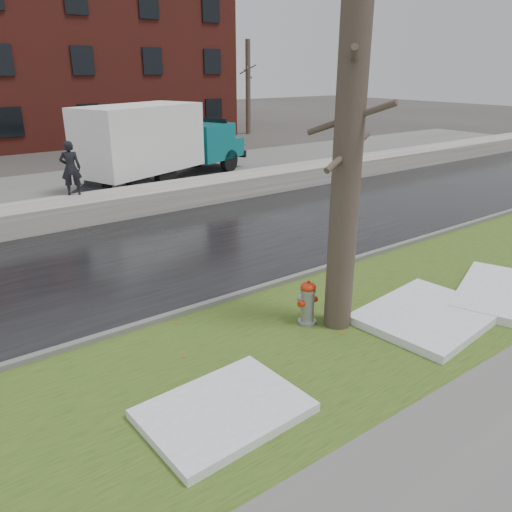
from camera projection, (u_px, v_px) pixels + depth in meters
ground at (292, 307)px, 10.25m from camera, size 120.00×120.00×0.00m
verge at (336, 330)px, 9.30m from camera, size 60.00×4.50×0.04m
road at (186, 247)px, 13.64m from camera, size 60.00×7.00×0.03m
parking_lot at (83, 190)px, 20.04m from camera, size 60.00×9.00×0.03m
curb at (263, 288)px, 10.98m from camera, size 60.00×0.15×0.14m
snowbank at (125, 203)px, 16.68m from camera, size 60.00×1.60×0.75m
brick_building at (18, 61)px, 32.20m from camera, size 26.00×12.00×10.00m
bg_tree_right at (248, 87)px, 36.02m from camera, size 1.40×1.62×6.50m
fire_hydrant at (307, 301)px, 9.37m from camera, size 0.43×0.36×0.88m
tree at (348, 156)px, 8.39m from camera, size 1.30×1.52×6.33m
box_truck at (159, 142)px, 20.69m from camera, size 9.72×5.10×3.27m
worker at (71, 168)px, 15.89m from camera, size 0.73×0.60×1.73m
snow_patch_near at (428, 315)px, 9.66m from camera, size 2.81×2.28×0.16m
snow_patch_far at (224, 411)px, 6.99m from camera, size 2.28×1.71×0.14m
snow_patch_side at (506, 294)px, 10.55m from camera, size 3.26×2.69×0.18m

